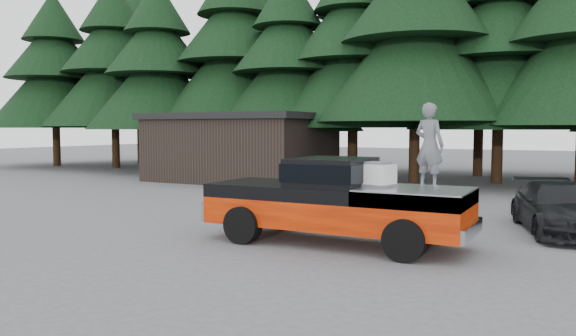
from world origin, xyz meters
The scene contains 8 objects.
ground centered at (0.00, 0.00, 0.00)m, with size 120.00×120.00×0.00m, color #4D4D50.
pickup_truck centered at (1.22, -0.12, 0.67)m, with size 6.00×2.04×1.33m, color red, non-canonical shape.
truck_cab centered at (1.12, -0.12, 1.62)m, with size 1.66×1.90×0.59m, color black.
air_compressor centered at (2.16, -0.12, 1.56)m, with size 0.67×0.56×0.46m, color silver.
man_on_bed centered at (3.21, 0.18, 2.22)m, with size 0.65×0.43×1.79m, color #54575B.
parked_car centered at (5.60, 3.67, 0.62)m, with size 1.75×4.30×1.25m, color black.
utility_building centered at (-9.00, 12.00, 1.67)m, with size 8.40×6.40×3.30m.
treeline centered at (0.42, 17.20, 7.72)m, with size 60.15×16.05×17.50m.
Camera 1 is at (6.09, -11.61, 2.58)m, focal length 35.00 mm.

